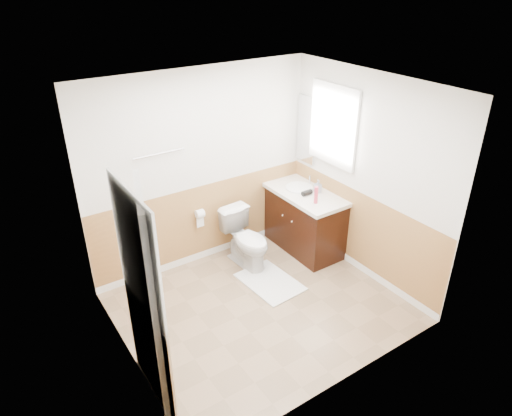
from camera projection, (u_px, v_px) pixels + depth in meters
floor at (261, 307)px, 5.32m from camera, size 3.00×3.00×0.00m
ceiling at (262, 89)px, 4.16m from camera, size 3.00×3.00×0.00m
wall_back at (202, 170)px, 5.69m from camera, size 3.00×0.00×3.00m
wall_front at (351, 273)px, 3.78m from camera, size 3.00×0.00×3.00m
wall_left at (119, 257)px, 4.00m from camera, size 0.00×3.00×3.00m
wall_right at (366, 178)px, 5.48m from camera, size 0.00×3.00×3.00m
wainscot_back at (205, 223)px, 6.03m from camera, size 3.00×0.00×3.00m
wainscot_front at (342, 341)px, 4.14m from camera, size 3.00×0.00×3.00m
wainscot_left at (131, 323)px, 4.35m from camera, size 0.00×2.60×2.60m
wainscot_right at (358, 233)px, 5.82m from camera, size 0.00×2.60×2.60m
toilet at (247, 239)px, 5.94m from camera, size 0.46×0.74×0.73m
bath_mat at (270, 282)px, 5.72m from camera, size 0.60×0.84×0.02m
vanity_cabinet at (305, 222)px, 6.26m from camera, size 0.55×1.10×0.80m
vanity_knob_left at (292, 222)px, 5.97m from camera, size 0.03×0.03×0.03m
vanity_knob_right at (283, 215)px, 6.12m from camera, size 0.03×0.03×0.03m
countertop at (306, 194)px, 6.06m from camera, size 0.60×1.15×0.05m
sink_basin at (299, 188)px, 6.16m from camera, size 0.36×0.36×0.02m
faucet at (310, 180)px, 6.22m from camera, size 0.02×0.02×0.14m
lotion_bottle at (316, 195)px, 5.73m from camera, size 0.05×0.05×0.22m
soap_dispenser at (318, 186)px, 6.01m from camera, size 0.10×0.10×0.18m
hair_dryer_body at (307, 193)px, 5.96m from camera, size 0.14×0.07×0.07m
hair_dryer_handle at (304, 195)px, 5.97m from camera, size 0.03×0.03×0.07m
mirror_panel at (306, 130)px, 6.14m from camera, size 0.02×0.35×0.90m
window_frame at (333, 125)px, 5.66m from camera, size 0.04×0.80×1.00m
window_glass at (334, 125)px, 5.67m from camera, size 0.01×0.70×0.90m
door at (153, 301)px, 3.82m from camera, size 0.29×0.78×2.04m
door_frame at (144, 304)px, 3.78m from camera, size 0.02×0.92×2.10m
door_knob at (145, 286)px, 4.13m from camera, size 0.06×0.06×0.06m
towel_bar at (159, 154)px, 5.22m from camera, size 0.62×0.02×0.02m
tp_holder_bar at (200, 214)px, 5.85m from camera, size 0.14×0.02×0.02m
tp_roll at (200, 214)px, 5.85m from camera, size 0.10×0.11×0.11m
tp_sheet at (200, 221)px, 5.90m from camera, size 0.10×0.01×0.16m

